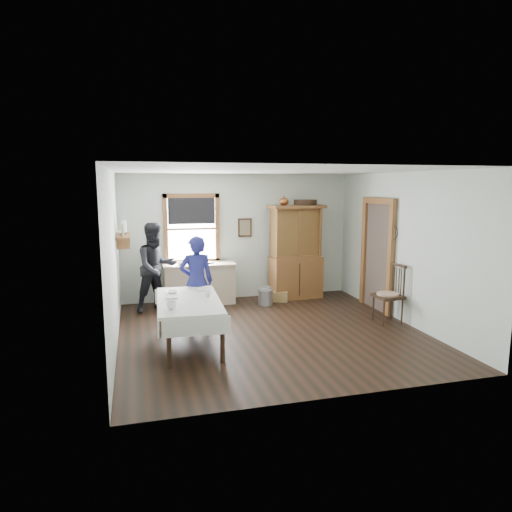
% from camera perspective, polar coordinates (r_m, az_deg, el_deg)
% --- Properties ---
extents(room, '(5.01, 5.01, 2.70)m').
position_cam_1_polar(room, '(7.54, 1.91, 0.32)').
color(room, black).
rests_on(room, ground).
extents(window, '(1.18, 0.07, 1.48)m').
position_cam_1_polar(window, '(9.70, -8.04, 3.88)').
color(window, white).
rests_on(window, room).
extents(doorway, '(0.09, 1.14, 2.22)m').
position_cam_1_polar(doorway, '(9.32, 14.94, 0.52)').
color(doorway, '#493D34').
rests_on(doorway, room).
extents(wall_shelf, '(0.24, 1.00, 0.44)m').
position_cam_1_polar(wall_shelf, '(8.72, -16.25, 2.62)').
color(wall_shelf, brown).
rests_on(wall_shelf, room).
extents(framed_picture, '(0.30, 0.04, 0.40)m').
position_cam_1_polar(framed_picture, '(9.91, -1.40, 3.58)').
color(framed_picture, black).
rests_on(framed_picture, room).
extents(rug_beater, '(0.01, 0.27, 0.27)m').
position_cam_1_polar(rug_beater, '(8.78, 16.84, 3.61)').
color(rug_beater, black).
rests_on(rug_beater, room).
extents(work_counter, '(1.50, 0.59, 0.85)m').
position_cam_1_polar(work_counter, '(9.62, -7.08, -3.44)').
color(work_counter, tan).
rests_on(work_counter, room).
extents(china_hutch, '(1.24, 0.67, 2.03)m').
position_cam_1_polar(china_hutch, '(9.97, 5.00, 0.50)').
color(china_hutch, brown).
rests_on(china_hutch, room).
extents(dining_table, '(1.06, 1.89, 0.74)m').
position_cam_1_polar(dining_table, '(7.18, -8.36, -8.25)').
color(dining_table, silver).
rests_on(dining_table, room).
extents(spindle_chair, '(0.53, 0.53, 1.07)m').
position_cam_1_polar(spindle_chair, '(8.57, 16.19, -4.51)').
color(spindle_chair, black).
rests_on(spindle_chair, room).
extents(pail, '(0.32, 0.32, 0.33)m').
position_cam_1_polar(pail, '(9.50, 1.20, -5.17)').
color(pail, '#9DA1A5').
rests_on(pail, room).
extents(wicker_basket, '(0.44, 0.38, 0.22)m').
position_cam_1_polar(wicker_basket, '(9.82, 2.88, -5.01)').
color(wicker_basket, olive).
rests_on(wicker_basket, room).
extents(woman_blue, '(0.55, 0.37, 1.49)m').
position_cam_1_polar(woman_blue, '(8.03, -7.44, -3.61)').
color(woman_blue, navy).
rests_on(woman_blue, room).
extents(figure_dark, '(0.96, 0.87, 1.62)m').
position_cam_1_polar(figure_dark, '(9.13, -12.37, -1.80)').
color(figure_dark, black).
rests_on(figure_dark, room).
extents(table_cup_a, '(0.18, 0.18, 0.11)m').
position_cam_1_polar(table_cup_a, '(6.58, -10.52, -6.10)').
color(table_cup_a, white).
rests_on(table_cup_a, dining_table).
extents(table_cup_b, '(0.10, 0.10, 0.09)m').
position_cam_1_polar(table_cup_b, '(7.23, -6.05, -4.70)').
color(table_cup_b, white).
rests_on(table_cup_b, dining_table).
extents(table_bowl, '(0.23, 0.23, 0.05)m').
position_cam_1_polar(table_bowl, '(7.51, -10.44, -4.43)').
color(table_bowl, white).
rests_on(table_bowl, dining_table).
extents(counter_book, '(0.24, 0.27, 0.02)m').
position_cam_1_polar(counter_book, '(9.52, -6.68, -0.87)').
color(counter_book, '#6F644A').
rests_on(counter_book, work_counter).
extents(counter_bowl, '(0.23, 0.23, 0.06)m').
position_cam_1_polar(counter_bowl, '(9.43, -9.26, -0.90)').
color(counter_bowl, white).
rests_on(counter_bowl, work_counter).
extents(shelf_bowl, '(0.22, 0.22, 0.05)m').
position_cam_1_polar(shelf_bowl, '(8.73, -16.25, 2.79)').
color(shelf_bowl, white).
rests_on(shelf_bowl, wall_shelf).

